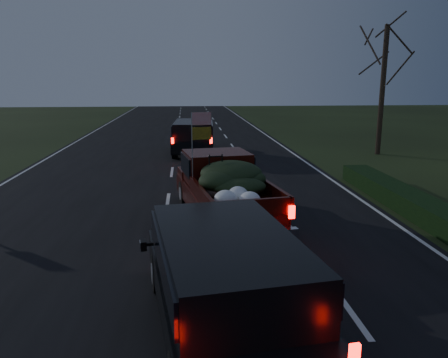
{
  "coord_description": "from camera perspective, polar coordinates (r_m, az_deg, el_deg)",
  "views": [
    {
      "loc": [
        0.67,
        -9.63,
        4.15
      ],
      "look_at": [
        1.76,
        2.76,
        1.3
      ],
      "focal_mm": 35.0,
      "sensor_mm": 36.0,
      "label": 1
    }
  ],
  "objects": [
    {
      "name": "ground",
      "position": [
        10.51,
        -8.41,
        -10.5
      ],
      "size": [
        120.0,
        120.0,
        0.0
      ],
      "primitive_type": "plane",
      "color": "black",
      "rests_on": "ground"
    },
    {
      "name": "road_asphalt",
      "position": [
        10.5,
        -8.41,
        -10.45
      ],
      "size": [
        14.0,
        120.0,
        0.02
      ],
      "primitive_type": "cube",
      "color": "black",
      "rests_on": "ground"
    },
    {
      "name": "hedge_row",
      "position": [
        15.0,
        23.6,
        -3.07
      ],
      "size": [
        1.0,
        10.0,
        0.6
      ],
      "primitive_type": "cube",
      "color": "black",
      "rests_on": "ground"
    },
    {
      "name": "bare_tree_far",
      "position": [
        26.01,
        20.27,
        14.51
      ],
      "size": [
        3.6,
        3.6,
        7.0
      ],
      "color": "black",
      "rests_on": "ground"
    },
    {
      "name": "pickup_truck",
      "position": [
        13.05,
        0.05,
        -0.7
      ],
      "size": [
        2.94,
        5.76,
        2.89
      ],
      "rotation": [
        0.0,
        0.0,
        0.16
      ],
      "color": "#370C07",
      "rests_on": "ground"
    },
    {
      "name": "lead_suv",
      "position": [
        24.82,
        -4.01,
        5.9
      ],
      "size": [
        2.45,
        5.35,
        1.51
      ],
      "rotation": [
        0.0,
        0.0,
        -0.05
      ],
      "color": "black",
      "rests_on": "ground"
    },
    {
      "name": "rear_suv",
      "position": [
        7.19,
        0.18,
        -12.13
      ],
      "size": [
        2.85,
        5.33,
        1.46
      ],
      "rotation": [
        0.0,
        0.0,
        0.14
      ],
      "color": "black",
      "rests_on": "ground"
    }
  ]
}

